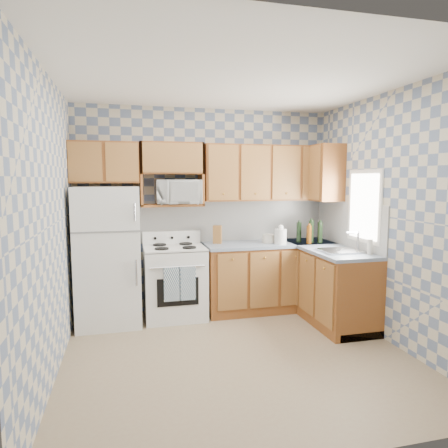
{
  "coord_description": "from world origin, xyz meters",
  "views": [
    {
      "loc": [
        -1.06,
        -3.71,
        1.76
      ],
      "look_at": [
        0.05,
        0.75,
        1.25
      ],
      "focal_mm": 32.0,
      "sensor_mm": 36.0,
      "label": 1
    }
  ],
  "objects": [
    {
      "name": "floor",
      "position": [
        0.0,
        0.0,
        0.0
      ],
      "size": [
        3.4,
        3.4,
        0.0
      ],
      "primitive_type": "plane",
      "color": "#856B52",
      "rests_on": "ground"
    },
    {
      "name": "back_wall",
      "position": [
        0.0,
        1.6,
        1.35
      ],
      "size": [
        3.4,
        0.02,
        2.7
      ],
      "primitive_type": "cube",
      "color": "slate",
      "rests_on": "ground"
    },
    {
      "name": "right_wall",
      "position": [
        1.7,
        0.0,
        1.35
      ],
      "size": [
        0.02,
        3.2,
        2.7
      ],
      "primitive_type": "cube",
      "color": "slate",
      "rests_on": "ground"
    },
    {
      "name": "backsplash_back",
      "position": [
        0.4,
        1.59,
        1.2
      ],
      "size": [
        2.6,
        0.02,
        0.56
      ],
      "primitive_type": "cube",
      "color": "white",
      "rests_on": "back_wall"
    },
    {
      "name": "backsplash_right",
      "position": [
        1.69,
        0.8,
        1.2
      ],
      "size": [
        0.02,
        1.6,
        0.56
      ],
      "primitive_type": "cube",
      "color": "white",
      "rests_on": "right_wall"
    },
    {
      "name": "refrigerator",
      "position": [
        -1.27,
        1.25,
        0.84
      ],
      "size": [
        0.75,
        0.7,
        1.68
      ],
      "primitive_type": "cube",
      "color": "silver",
      "rests_on": "floor"
    },
    {
      "name": "stove_body",
      "position": [
        -0.47,
        1.28,
        0.45
      ],
      "size": [
        0.76,
        0.65,
        0.9
      ],
      "primitive_type": "cube",
      "color": "silver",
      "rests_on": "floor"
    },
    {
      "name": "cooktop",
      "position": [
        -0.47,
        1.28,
        0.91
      ],
      "size": [
        0.76,
        0.65,
        0.02
      ],
      "primitive_type": "cube",
      "color": "silver",
      "rests_on": "stove_body"
    },
    {
      "name": "backguard",
      "position": [
        -0.47,
        1.55,
        1.0
      ],
      "size": [
        0.76,
        0.08,
        0.17
      ],
      "primitive_type": "cube",
      "color": "silver",
      "rests_on": "cooktop"
    },
    {
      "name": "dish_towel_left",
      "position": [
        -0.54,
        0.93,
        0.52
      ],
      "size": [
        0.19,
        0.02,
        0.41
      ],
      "primitive_type": "cube",
      "color": "navy",
      "rests_on": "stove_body"
    },
    {
      "name": "dish_towel_right",
      "position": [
        -0.36,
        0.93,
        0.52
      ],
      "size": [
        0.19,
        0.02,
        0.41
      ],
      "primitive_type": "cube",
      "color": "navy",
      "rests_on": "stove_body"
    },
    {
      "name": "base_cabinets_back",
      "position": [
        0.82,
        1.3,
        0.44
      ],
      "size": [
        1.75,
        0.6,
        0.88
      ],
      "primitive_type": "cube",
      "color": "brown",
      "rests_on": "floor"
    },
    {
      "name": "base_cabinets_right",
      "position": [
        1.4,
        0.8,
        0.44
      ],
      "size": [
        0.6,
        1.6,
        0.88
      ],
      "primitive_type": "cube",
      "color": "brown",
      "rests_on": "floor"
    },
    {
      "name": "countertop_back",
      "position": [
        0.82,
        1.3,
        0.9
      ],
      "size": [
        1.77,
        0.63,
        0.04
      ],
      "primitive_type": "cube",
      "color": "slate",
      "rests_on": "base_cabinets_back"
    },
    {
      "name": "countertop_right",
      "position": [
        1.4,
        0.8,
        0.9
      ],
      "size": [
        0.63,
        1.6,
        0.04
      ],
      "primitive_type": "cube",
      "color": "slate",
      "rests_on": "base_cabinets_right"
    },
    {
      "name": "upper_cabinets_back",
      "position": [
        0.82,
        1.44,
        1.85
      ],
      "size": [
        1.75,
        0.33,
        0.74
      ],
      "primitive_type": "cube",
      "color": "brown",
      "rests_on": "back_wall"
    },
    {
      "name": "upper_cabinets_fridge",
      "position": [
        -1.29,
        1.44,
        1.97
      ],
      "size": [
        0.82,
        0.33,
        0.5
      ],
      "primitive_type": "cube",
      "color": "brown",
      "rests_on": "back_wall"
    },
    {
      "name": "upper_cabinets_right",
      "position": [
        1.53,
        1.25,
        1.85
      ],
      "size": [
        0.33,
        0.7,
        0.74
      ],
      "primitive_type": "cube",
      "color": "brown",
      "rests_on": "right_wall"
    },
    {
      "name": "microwave_shelf",
      "position": [
        -0.47,
        1.44,
        1.44
      ],
      "size": [
        0.8,
        0.33,
        0.03
      ],
      "primitive_type": "cube",
      "color": "brown",
      "rests_on": "back_wall"
    },
    {
      "name": "microwave",
      "position": [
        -0.39,
        1.4,
        1.61
      ],
      "size": [
        0.57,
        0.39,
        0.31
      ],
      "primitive_type": "imported",
      "rotation": [
        0.0,
        0.0,
        -0.01
      ],
      "color": "silver",
      "rests_on": "microwave_shelf"
    },
    {
      "name": "sink",
      "position": [
        1.4,
        0.45,
        0.93
      ],
      "size": [
        0.48,
        0.4,
        0.03
      ],
      "primitive_type": "cube",
      "color": "#B7B7BC",
      "rests_on": "countertop_right"
    },
    {
      "name": "window",
      "position": [
        1.69,
        0.45,
        1.45
      ],
      "size": [
        0.02,
        0.66,
        0.86
      ],
      "primitive_type": "cube",
      "color": "silver",
      "rests_on": "right_wall"
    },
    {
      "name": "bottle_0",
      "position": [
        1.36,
        1.16,
        1.07
      ],
      "size": [
        0.07,
        0.07,
        0.3
      ],
      "primitive_type": "cylinder",
      "color": "black",
      "rests_on": "countertop_back"
    },
    {
      "name": "bottle_1",
      "position": [
        1.46,
        1.1,
        1.06
      ],
      "size": [
        0.07,
        0.07,
        0.28
      ],
      "primitive_type": "cylinder",
      "color": "black",
      "rests_on": "countertop_back"
    },
    {
      "name": "bottle_2",
      "position": [
        1.51,
        1.2,
        1.05
      ],
      "size": [
        0.07,
        0.07,
        0.26
      ],
      "primitive_type": "cylinder",
      "color": "#562B08",
      "rests_on": "countertop_back"
    },
    {
      "name": "bottle_3",
      "position": [
        1.29,
        1.08,
        1.04
      ],
      "size": [
        0.07,
        0.07,
        0.24
      ],
      "primitive_type": "cylinder",
      "color": "#562B08",
      "rests_on": "countertop_back"
    },
    {
      "name": "bottle_4",
      "position": [
        1.21,
        1.22,
        1.06
      ],
      "size": [
        0.07,
        0.07,
        0.27
      ],
      "primitive_type": "cylinder",
      "color": "black",
      "rests_on": "countertop_back"
    },
    {
      "name": "knife_block",
      "position": [
        0.12,
        1.4,
        1.04
      ],
      "size": [
        0.14,
        0.14,
        0.24
      ],
      "primitive_type": "cube",
      "rotation": [
        0.0,
        0.0,
        -0.38
      ],
      "color": "brown",
      "rests_on": "countertop_back"
    },
    {
      "name": "electric_kettle",
      "position": [
        0.91,
        1.14,
        1.02
      ],
      "size": [
        0.16,
        0.16,
        0.2
      ],
      "primitive_type": "cylinder",
      "color": "silver",
      "rests_on": "countertop_back"
    },
    {
      "name": "food_containers",
      "position": [
        0.8,
        1.28,
        0.98
      ],
      "size": [
        0.17,
        0.17,
        0.11
      ],
      "primitive_type": null,
      "color": "beige",
      "rests_on": "countertop_back"
    },
    {
      "name": "soap_bottle",
      "position": [
        1.62,
        0.21,
        1.01
      ],
      "size": [
        0.06,
        0.06,
        0.17
      ],
      "primitive_type": "cylinder",
      "color": "beige",
      "rests_on": "countertop_right"
    }
  ]
}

